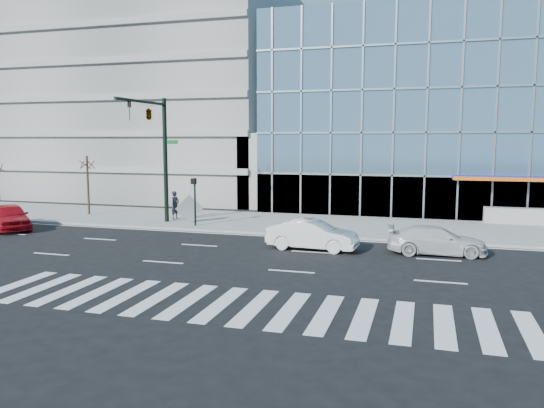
{
  "coord_description": "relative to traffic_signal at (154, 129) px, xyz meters",
  "views": [
    {
      "loc": [
        5.34,
        -25.15,
        5.54
      ],
      "look_at": [
        -2.9,
        3.0,
        1.94
      ],
      "focal_mm": 35.0,
      "sensor_mm": 36.0,
      "label": 1
    }
  ],
  "objects": [
    {
      "name": "ped_signal_post",
      "position": [
        2.5,
        0.37,
        -4.02
      ],
      "size": [
        0.3,
        0.33,
        3.0
      ],
      "color": "black",
      "rests_on": "sidewalk"
    },
    {
      "name": "ramp_block",
      "position": [
        5.0,
        13.43,
        -3.16
      ],
      "size": [
        6.0,
        8.0,
        6.0
      ],
      "primitive_type": "cube",
      "color": "gray",
      "rests_on": "ground"
    },
    {
      "name": "traffic_signal",
      "position": [
        0.0,
        0.0,
        0.0
      ],
      "size": [
        1.14,
        5.74,
        8.0
      ],
      "color": "black",
      "rests_on": "sidewalk"
    },
    {
      "name": "tower_far_mid",
      "position": [
        -47.0,
        59.43,
        23.84
      ],
      "size": [
        13.0,
        13.0,
        60.0
      ],
      "primitive_type": "cube",
      "color": "slate",
      "rests_on": "ground"
    },
    {
      "name": "red_sedan",
      "position": [
        -8.2,
        -3.32,
        -5.36
      ],
      "size": [
        4.83,
        4.44,
        1.6
      ],
      "primitive_type": "imported",
      "rotation": [
        0.0,
        0.0,
        0.88
      ],
      "color": "#AD0D17",
      "rests_on": "ground"
    },
    {
      "name": "sidewalk",
      "position": [
        11.0,
        3.43,
        -6.09
      ],
      "size": [
        120.0,
        8.0,
        0.15
      ],
      "primitive_type": "cube",
      "color": "gray",
      "rests_on": "ground"
    },
    {
      "name": "tilted_panel",
      "position": [
        1.62,
        1.48,
        -5.1
      ],
      "size": [
        1.57,
        1.06,
        1.84
      ],
      "primitive_type": "cube",
      "rotation": [
        0.0,
        0.78,
        0.58
      ],
      "color": "#AAAAAA",
      "rests_on": "sidewalk"
    },
    {
      "name": "street_tree_near",
      "position": [
        -7.0,
        2.93,
        -2.39
      ],
      "size": [
        1.1,
        1.1,
        4.23
      ],
      "color": "#332319",
      "rests_on": "sidewalk"
    },
    {
      "name": "white_sedan",
      "position": [
        10.91,
        -3.92,
        -5.42
      ],
      "size": [
        4.66,
        1.93,
        1.5
      ],
      "primitive_type": "imported",
      "rotation": [
        0.0,
        0.0,
        1.5
      ],
      "color": "white",
      "rests_on": "ground"
    },
    {
      "name": "pedestrian",
      "position": [
        0.03,
        2.6,
        -5.07
      ],
      "size": [
        0.61,
        0.78,
        1.89
      ],
      "primitive_type": "imported",
      "rotation": [
        0.0,
        0.0,
        1.32
      ],
      "color": "black",
      "rests_on": "sidewalk"
    },
    {
      "name": "white_suv",
      "position": [
        16.91,
        -3.33,
        -5.49
      ],
      "size": [
        4.8,
        2.26,
        1.35
      ],
      "primitive_type": "imported",
      "rotation": [
        0.0,
        0.0,
        1.65
      ],
      "color": "silver",
      "rests_on": "ground"
    },
    {
      "name": "parking_garage",
      "position": [
        -9.0,
        21.43,
        3.84
      ],
      "size": [
        24.0,
        24.0,
        20.0
      ],
      "primitive_type": "cube",
      "color": "gray",
      "rests_on": "ground"
    },
    {
      "name": "theatre_building",
      "position": [
        25.0,
        21.43,
        1.34
      ],
      "size": [
        42.0,
        26.0,
        15.0
      ],
      "primitive_type": "cube",
      "color": "#6A96B1",
      "rests_on": "ground"
    },
    {
      "name": "ground",
      "position": [
        11.0,
        -4.57,
        -6.16
      ],
      "size": [
        160.0,
        160.0,
        0.0
      ],
      "primitive_type": "plane",
      "color": "black",
      "rests_on": "ground"
    },
    {
      "name": "tower_backdrop",
      "position": [
        -19.0,
        65.43,
        17.84
      ],
      "size": [
        14.0,
        14.0,
        48.0
      ],
      "primitive_type": "cube",
      "color": "gray",
      "rests_on": "ground"
    }
  ]
}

